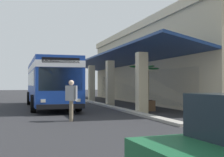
% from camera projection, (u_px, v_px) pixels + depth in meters
% --- Properties ---
extents(ground, '(120.00, 120.00, 0.00)m').
position_uv_depth(ground, '(143.00, 101.00, 27.81)').
color(ground, '#262628').
extents(curb_strip, '(29.35, 0.50, 0.12)m').
position_uv_depth(curb_strip, '(93.00, 102.00, 25.05)').
color(curb_strip, '#9E998E').
rests_on(curb_strip, ground).
extents(plaza_building, '(24.76, 15.81, 6.70)m').
position_uv_depth(plaza_building, '(193.00, 65.00, 27.93)').
color(plaza_building, '#C6B793').
rests_on(plaza_building, ground).
extents(transit_bus, '(11.23, 2.91, 3.34)m').
position_uv_depth(transit_bus, '(50.00, 80.00, 20.55)').
color(transit_bus, '#193D9E').
rests_on(transit_bus, ground).
extents(pedestrian, '(0.63, 0.48, 1.77)m').
position_uv_depth(pedestrian, '(71.00, 98.00, 12.85)').
color(pedestrian, '#726651').
rests_on(pedestrian, ground).
extents(potted_palm, '(1.80, 1.79, 2.73)m').
position_uv_depth(potted_palm, '(147.00, 98.00, 17.73)').
color(potted_palm, brown).
rests_on(potted_palm, ground).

